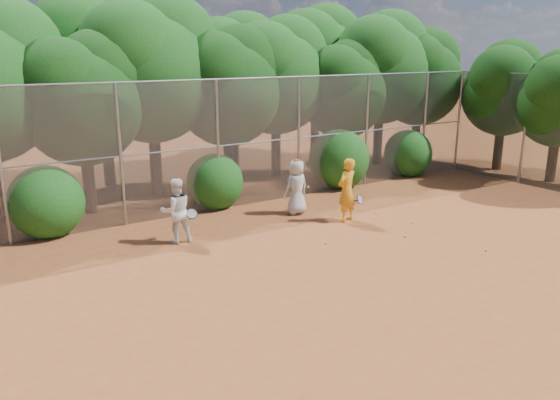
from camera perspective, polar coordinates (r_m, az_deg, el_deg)
ground at (r=13.12m, az=9.69°, el=-6.46°), size 80.00×80.00×0.00m
fence_back at (r=17.24m, az=-3.87°, el=6.09°), size 20.05×0.09×4.03m
fence_side at (r=22.04m, az=24.21°, el=6.82°), size 0.09×6.09×4.03m
tree_2 at (r=17.22m, az=-19.98°, el=10.34°), size 3.99×3.47×5.47m
tree_3 at (r=18.86m, az=-13.33°, el=13.69°), size 4.89×4.26×6.70m
tree_4 at (r=19.33m, az=-5.47°, el=12.16°), size 4.19×3.64×5.73m
tree_5 at (r=21.27m, az=-0.37°, el=13.30°), size 4.51×3.92×6.17m
tree_6 at (r=21.94m, az=6.70°, el=11.75°), size 3.86×3.36×5.29m
tree_7 at (r=24.02m, az=10.59°, el=13.85°), size 4.77×4.14×6.53m
tree_8 at (r=25.23m, az=14.41°, el=12.65°), size 4.25×3.70×5.82m
tree_10 at (r=20.66m, az=-18.19°, el=14.11°), size 5.15×4.48×7.06m
tree_11 at (r=22.14m, az=-4.91°, el=13.64°), size 4.64×4.03×6.35m
tree_12 at (r=25.06m, az=3.83°, el=14.66°), size 5.02×4.37×6.88m
tree_13 at (r=24.24m, az=22.46°, el=11.06°), size 3.86×3.36×5.29m
bush_0 at (r=15.85m, az=-23.27°, el=0.12°), size 2.00×2.00×2.00m
bush_1 at (r=17.33m, az=-6.83°, el=2.18°), size 1.80×1.80×1.80m
bush_2 at (r=19.93m, az=6.19°, el=4.53°), size 2.20×2.20×2.20m
bush_3 at (r=22.30m, az=13.23°, el=4.98°), size 1.90×1.90×1.90m
player_yellow at (r=15.83m, az=6.99°, el=1.01°), size 0.90×0.62×1.87m
player_teen at (r=16.46m, az=1.73°, el=1.38°), size 0.85×0.58×1.70m
player_white at (r=14.25m, az=-10.80°, el=-1.12°), size 0.91×0.79×1.70m
ball_0 at (r=14.96m, az=12.97°, el=-3.72°), size 0.07×0.07×0.07m
ball_1 at (r=16.83m, az=10.02°, el=-1.41°), size 0.07×0.07×0.07m
ball_2 at (r=14.53m, az=20.75°, el=-4.95°), size 0.07×0.07×0.07m
ball_3 at (r=16.17m, az=13.69°, el=-2.32°), size 0.07×0.07×0.07m
ball_4 at (r=14.13m, az=4.81°, el=-4.52°), size 0.07×0.07×0.07m
ball_5 at (r=18.51m, az=6.36°, el=0.29°), size 0.07×0.07×0.07m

